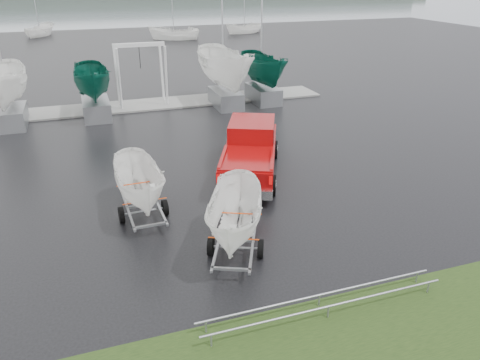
% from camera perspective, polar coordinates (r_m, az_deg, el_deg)
% --- Properties ---
extents(ground_plane, '(120.00, 120.00, 0.00)m').
position_cam_1_polar(ground_plane, '(20.16, -13.27, -1.07)').
color(ground_plane, black).
rests_on(ground_plane, ground).
extents(lake, '(300.00, 300.00, 0.00)m').
position_cam_1_polar(lake, '(118.57, -19.34, 18.99)').
color(lake, gray).
rests_on(lake, ground).
extents(dock, '(30.00, 3.00, 0.12)m').
position_cam_1_polar(dock, '(32.39, -16.03, 8.41)').
color(dock, gray).
rests_on(dock, ground).
extents(pickup_truck, '(4.62, 6.78, 2.15)m').
position_cam_1_polar(pickup_truck, '(20.97, 1.30, 3.93)').
color(pickup_truck, '#890708').
rests_on(pickup_truck, ground).
extents(trailer_hitched, '(2.54, 3.77, 4.97)m').
position_cam_1_polar(trailer_hitched, '(14.14, -0.50, 0.43)').
color(trailer_hitched, gray).
rests_on(trailer_hitched, ground).
extents(trailer_parked, '(1.80, 3.63, 4.89)m').
position_cam_1_polar(trailer_parked, '(16.81, -12.46, 3.66)').
color(trailer_parked, gray).
rests_on(trailer_parked, ground).
extents(boat_hoist, '(3.30, 2.18, 4.12)m').
position_cam_1_polar(boat_hoist, '(32.02, -12.05, 13.46)').
color(boat_hoist, silver).
rests_on(boat_hoist, ground).
extents(keelboat_1, '(2.14, 3.20, 6.79)m').
position_cam_1_polar(keelboat_1, '(29.90, -17.77, 13.46)').
color(keelboat_1, gray).
rests_on(keelboat_1, ground).
extents(keelboat_2, '(2.78, 3.20, 10.96)m').
position_cam_1_polar(keelboat_2, '(30.89, -1.86, 16.89)').
color(keelboat_2, gray).
rests_on(keelboat_2, ground).
extents(keelboat_3, '(2.23, 3.20, 10.39)m').
position_cam_1_polar(keelboat_3, '(32.22, 2.94, 15.53)').
color(keelboat_3, gray).
rests_on(keelboat_3, ground).
extents(mast_rack_2, '(7.00, 0.56, 0.06)m').
position_cam_1_polar(mast_rack_2, '(13.08, 10.20, -14.28)').
color(mast_rack_2, gray).
rests_on(mast_rack_2, ground).
extents(moored_boat_1, '(3.24, 3.27, 11.21)m').
position_cam_1_polar(moored_boat_1, '(72.73, -23.15, 15.84)').
color(moored_boat_1, white).
rests_on(moored_boat_1, ground).
extents(moored_boat_2, '(3.35, 3.32, 11.36)m').
position_cam_1_polar(moored_boat_2, '(64.44, -8.04, 16.60)').
color(moored_boat_2, white).
rests_on(moored_boat_2, ground).
extents(moored_boat_3, '(2.75, 2.70, 11.00)m').
position_cam_1_polar(moored_boat_3, '(70.38, 0.51, 17.46)').
color(moored_boat_3, white).
rests_on(moored_boat_3, ground).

